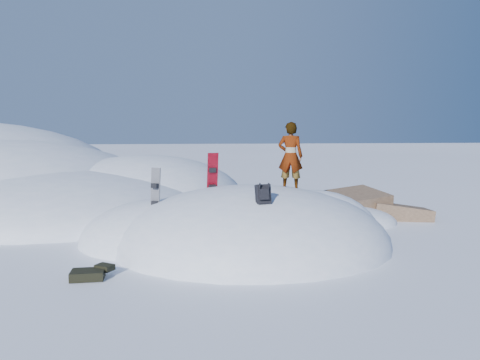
{
  "coord_description": "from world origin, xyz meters",
  "views": [
    {
      "loc": [
        -1.31,
        -11.49,
        3.05
      ],
      "look_at": [
        -0.27,
        0.3,
        1.62
      ],
      "focal_mm": 35.0,
      "sensor_mm": 36.0,
      "label": 1
    }
  ],
  "objects": [
    {
      "name": "snow_mound",
      "position": [
        -0.17,
        0.24,
        0.0
      ],
      "size": [
        8.0,
        6.0,
        3.0
      ],
      "color": "white",
      "rests_on": "ground"
    },
    {
      "name": "backpack",
      "position": [
        0.09,
        -1.41,
        1.51
      ],
      "size": [
        0.36,
        0.4,
        0.51
      ],
      "rotation": [
        0.0,
        0.0,
        0.21
      ],
      "color": "black",
      "rests_on": "snow_mound"
    },
    {
      "name": "snowboard_red",
      "position": [
        -0.96,
        0.75,
        1.56
      ],
      "size": [
        0.33,
        0.32,
        1.51
      ],
      "rotation": [
        0.0,
        0.0,
        0.21
      ],
      "color": "red",
      "rests_on": "snow_mound"
    },
    {
      "name": "person",
      "position": [
        1.04,
        0.34,
        2.22
      ],
      "size": [
        0.73,
        0.59,
        1.75
      ],
      "primitive_type": "imported",
      "rotation": [
        0.0,
        0.0,
        2.84
      ],
      "color": "slate",
      "rests_on": "snow_mound"
    },
    {
      "name": "snowboard_dark",
      "position": [
        -2.4,
        0.1,
        1.26
      ],
      "size": [
        0.31,
        0.29,
        1.46
      ],
      "rotation": [
        0.0,
        0.0,
        -0.59
      ],
      "color": "black",
      "rests_on": "snow_mound"
    },
    {
      "name": "gear_pile",
      "position": [
        -3.46,
        -2.33,
        0.11
      ],
      "size": [
        0.84,
        0.63,
        0.23
      ],
      "rotation": [
        0.0,
        0.0,
        0.07
      ],
      "color": "black",
      "rests_on": "ground"
    },
    {
      "name": "rock_outcrop",
      "position": [
        3.72,
        3.01,
        0.01
      ],
      "size": [
        4.68,
        4.41,
        1.68
      ],
      "color": "brown",
      "rests_on": "ground"
    },
    {
      "name": "ground",
      "position": [
        0.0,
        0.0,
        0.0
      ],
      "size": [
        120.0,
        120.0,
        0.0
      ],
      "primitive_type": "plane",
      "color": "white",
      "rests_on": "ground"
    }
  ]
}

